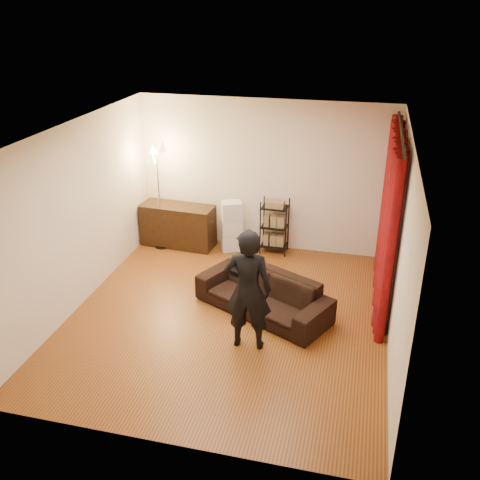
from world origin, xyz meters
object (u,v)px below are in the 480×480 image
(media_cabinet, at_px, (178,225))
(floor_lamp, at_px, (159,198))
(storage_boxes, at_px, (231,226))
(person, at_px, (248,290))
(sofa, at_px, (263,294))
(wire_shelf, at_px, (274,226))

(media_cabinet, bearing_deg, floor_lamp, -148.46)
(storage_boxes, bearing_deg, person, -71.17)
(person, bearing_deg, media_cabinet, -58.49)
(person, distance_m, floor_lamp, 3.43)
(sofa, xyz_separation_m, wire_shelf, (-0.21, 2.02, 0.21))
(person, xyz_separation_m, wire_shelf, (-0.18, 2.88, -0.34))
(media_cabinet, distance_m, storage_boxes, 1.01)
(wire_shelf, height_order, floor_lamp, floor_lamp)
(media_cabinet, xyz_separation_m, floor_lamp, (-0.28, -0.15, 0.57))
(media_cabinet, bearing_deg, sofa, -39.92)
(media_cabinet, relative_size, storage_boxes, 1.43)
(storage_boxes, bearing_deg, sofa, -63.01)
(sofa, bearing_deg, floor_lamp, 168.64)
(sofa, height_order, media_cabinet, media_cabinet)
(person, bearing_deg, wire_shelf, -90.35)
(sofa, xyz_separation_m, media_cabinet, (-1.99, 1.90, 0.09))
(sofa, relative_size, storage_boxes, 2.17)
(sofa, height_order, person, person)
(sofa, distance_m, person, 1.02)
(storage_boxes, bearing_deg, floor_lamp, -172.02)
(sofa, bearing_deg, media_cabinet, 162.70)
(media_cabinet, distance_m, wire_shelf, 1.79)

